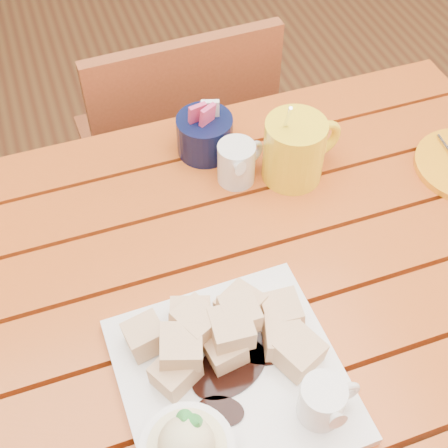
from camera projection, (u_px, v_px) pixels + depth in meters
name	position (u px, v px, depth m)	size (l,w,h in m)	color
table	(216.00, 331.00, 0.99)	(1.20, 0.79, 0.75)	#994313
dessert_plate	(224.00, 383.00, 0.78)	(0.29, 0.29, 0.11)	white
coffee_mug_right	(296.00, 149.00, 1.02)	(0.14, 0.10, 0.17)	yellow
cream_pitcher	(238.00, 162.00, 1.03)	(0.09, 0.08, 0.08)	white
sugar_caddy	(205.00, 134.00, 1.07)	(0.10, 0.10, 0.11)	#0B1133
chair_far	(177.00, 153.00, 1.50)	(0.41, 0.41, 0.85)	brown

